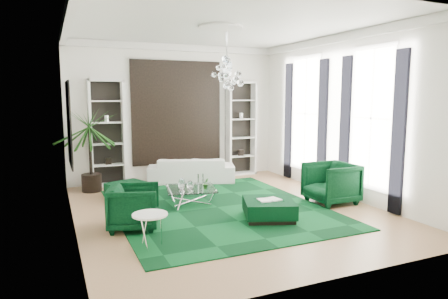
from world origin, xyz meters
name	(u,v)px	position (x,y,z in m)	size (l,w,h in m)	color
floor	(226,210)	(0.00, 0.00, -0.01)	(6.00, 7.00, 0.02)	tan
ceiling	(227,23)	(0.00, 0.00, 3.81)	(6.00, 7.00, 0.02)	white
wall_back	(176,113)	(0.00, 3.51, 1.90)	(6.00, 0.02, 3.80)	white
wall_front	(341,135)	(0.00, -3.51, 1.90)	(6.00, 0.02, 3.80)	white
wall_left	(69,123)	(-3.01, 0.00, 1.90)	(0.02, 7.00, 3.80)	white
wall_right	(344,116)	(3.01, 0.00, 1.90)	(0.02, 7.00, 3.80)	white
crown_molding	(227,28)	(0.00, 0.00, 3.70)	(6.00, 7.00, 0.18)	white
ceiling_medallion	(221,27)	(0.00, 0.30, 3.77)	(0.90, 0.90, 0.05)	white
tapestry	(177,113)	(0.00, 3.46, 1.90)	(2.50, 0.06, 2.80)	black
shelving_left	(107,133)	(-1.95, 3.31, 1.40)	(0.90, 0.38, 2.80)	white
shelving_right	(241,128)	(1.95, 3.31, 1.40)	(0.90, 0.38, 2.80)	white
painting	(70,124)	(-2.97, 0.60, 1.85)	(0.04, 1.30, 1.60)	black
window_near	(371,118)	(2.99, -0.90, 1.90)	(0.03, 1.10, 2.90)	white
curtain_near_a	(399,133)	(2.96, -1.68, 1.65)	(0.07, 0.30, 3.25)	black
curtain_near_b	(345,127)	(2.96, -0.12, 1.65)	(0.07, 0.30, 3.25)	black
window_far	(306,114)	(2.99, 1.50, 1.90)	(0.03, 1.10, 2.90)	white
curtain_far_a	(322,125)	(2.96, 0.72, 1.65)	(0.07, 0.30, 3.25)	black
curtain_far_b	(288,121)	(2.96, 2.28, 1.65)	(0.07, 0.30, 3.25)	black
rug	(217,208)	(-0.13, 0.18, 0.01)	(4.20, 5.00, 0.02)	black
sofa	(191,170)	(0.21, 2.87, 0.34)	(2.35, 0.92, 0.69)	silver
armchair_left	(134,207)	(-2.01, -0.43, 0.40)	(0.85, 0.87, 0.80)	black
armchair_right	(331,183)	(2.35, -0.44, 0.45)	(0.97, 1.00, 0.91)	black
coffee_table	(191,196)	(-0.54, 0.71, 0.18)	(1.06, 1.06, 0.36)	white
ottoman_side	(129,191)	(-1.72, 1.75, 0.18)	(0.82, 0.82, 0.36)	black
ottoman_front	(269,210)	(0.49, -0.92, 0.19)	(0.94, 0.94, 0.38)	black
book	(269,199)	(0.49, -0.92, 0.39)	(0.44, 0.29, 0.03)	white
side_table	(150,231)	(-1.96, -1.45, 0.27)	(0.56, 0.56, 0.53)	white
palm	(90,139)	(-2.43, 2.83, 1.32)	(1.65, 1.65, 2.64)	#174611
chandelier	(227,74)	(0.22, 0.49, 2.85)	(0.83, 0.83, 0.75)	white
table_plant	(206,184)	(-0.28, 0.49, 0.48)	(0.13, 0.11, 0.24)	#174611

